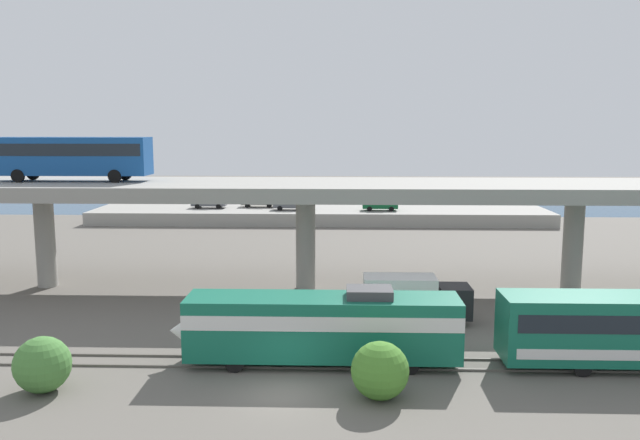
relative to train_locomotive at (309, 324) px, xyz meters
The scene contains 15 objects.
ground_plane 4.68m from the train_locomotive, 104.75° to the right, with size 260.00×260.00×0.00m, color #605B54.
rail_strip_near 2.50m from the train_locomotive, 143.84° to the right, with size 110.00×0.12×0.12m, color #59544C.
rail_strip_far 2.50m from the train_locomotive, 143.84° to the left, with size 110.00×0.12×0.12m, color #59544C.
train_locomotive is the anchor object (origin of this frame).
highway_overpass 16.87m from the train_locomotive, 93.76° to the left, with size 96.00×10.08×8.28m.
transit_bus_on_overpass 26.57m from the train_locomotive, 139.36° to the left, with size 12.00×2.68×3.40m.
service_truck_west 9.79m from the train_locomotive, 49.65° to the left, with size 6.80×2.46×3.04m.
pier_parking_lot 51.03m from the train_locomotive, 91.18° to the left, with size 59.23×10.12×1.66m, color gray.
parked_car_0 53.80m from the train_locomotive, 107.12° to the left, with size 4.52×1.98×1.50m.
parked_car_1 49.98m from the train_locomotive, 82.34° to the left, with size 4.48×1.95×1.50m.
parked_car_2 53.51m from the train_locomotive, 99.98° to the left, with size 4.69×1.91×1.50m.
parked_car_3 50.00m from the train_locomotive, 95.50° to the left, with size 4.61×1.92×1.50m.
harbor_water 74.04m from the train_locomotive, 90.82° to the left, with size 140.00×36.00×0.01m, color navy.
shrub_left 13.17m from the train_locomotive, 162.18° to the right, with size 2.69×2.69×2.69m, color #457D38.
shrub_right 5.59m from the train_locomotive, 50.80° to the right, with size 2.72×2.72×2.72m, color #47832C.
Camera 1 is at (2.69, -28.85, 12.65)m, focal length 36.19 mm.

